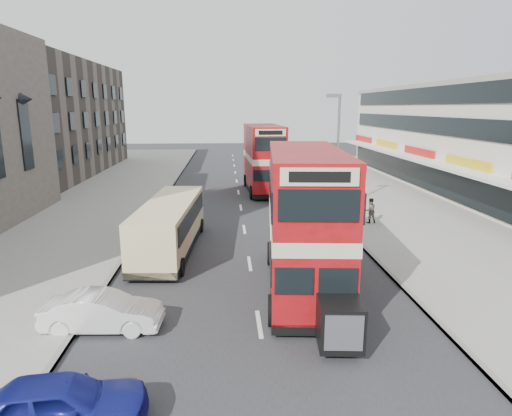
# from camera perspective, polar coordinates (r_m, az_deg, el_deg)

# --- Properties ---
(ground) EXTENTS (160.00, 160.00, 0.00)m
(ground) POSITION_cam_1_polar(r_m,az_deg,el_deg) (13.89, 1.06, -18.61)
(ground) COLOR #28282B
(ground) RESTS_ON ground
(road_surface) EXTENTS (12.00, 90.00, 0.01)m
(road_surface) POSITION_cam_1_polar(r_m,az_deg,el_deg) (32.63, -1.98, 0.06)
(road_surface) COLOR #28282B
(road_surface) RESTS_ON ground
(pavement_right) EXTENTS (12.00, 90.00, 0.15)m
(pavement_right) POSITION_cam_1_polar(r_m,az_deg,el_deg) (35.11, 17.99, 0.47)
(pavement_right) COLOR gray
(pavement_right) RESTS_ON ground
(pavement_left) EXTENTS (12.00, 90.00, 0.15)m
(pavement_left) POSITION_cam_1_polar(r_m,az_deg,el_deg) (34.38, -22.39, -0.13)
(pavement_left) COLOR gray
(pavement_left) RESTS_ON ground
(kerb_left) EXTENTS (0.20, 90.00, 0.16)m
(kerb_left) POSITION_cam_1_polar(r_m,az_deg,el_deg) (32.98, -12.63, 0.02)
(kerb_left) COLOR gray
(kerb_left) RESTS_ON ground
(kerb_right) EXTENTS (0.20, 90.00, 0.16)m
(kerb_right) POSITION_cam_1_polar(r_m,az_deg,el_deg) (33.37, 8.55, 0.34)
(kerb_right) COLOR gray
(kerb_right) RESTS_ON ground
(brick_terrace) EXTENTS (14.00, 28.00, 12.00)m
(brick_terrace) POSITION_cam_1_polar(r_m,az_deg,el_deg) (54.03, -27.20, 10.19)
(brick_terrace) COLOR #66594C
(brick_terrace) RESTS_ON ground
(commercial_row) EXTENTS (9.90, 46.20, 9.30)m
(commercial_row) POSITION_cam_1_polar(r_m,az_deg,el_deg) (39.87, 28.15, 7.73)
(commercial_row) COLOR beige
(commercial_row) RESTS_ON ground
(street_lamp) EXTENTS (1.00, 0.20, 8.12)m
(street_lamp) POSITION_cam_1_polar(r_m,az_deg,el_deg) (30.84, 10.41, 8.11)
(street_lamp) COLOR slate
(street_lamp) RESTS_ON ground
(bus_main) EXTENTS (3.51, 10.15, 5.48)m
(bus_main) POSITION_cam_1_polar(r_m,az_deg,el_deg) (17.57, 6.37, -1.58)
(bus_main) COLOR black
(bus_main) RESTS_ON ground
(bus_second) EXTENTS (3.10, 10.13, 5.56)m
(bus_second) POSITION_cam_1_polar(r_m,az_deg,el_deg) (38.41, 1.00, 6.44)
(bus_second) COLOR black
(bus_second) RESTS_ON ground
(coach) EXTENTS (2.95, 9.24, 2.41)m
(coach) POSITION_cam_1_polar(r_m,az_deg,el_deg) (22.95, -11.05, -2.06)
(coach) COLOR black
(coach) RESTS_ON ground
(car_left_near) EXTENTS (4.13, 2.03, 1.35)m
(car_left_near) POSITION_cam_1_polar(r_m,az_deg,el_deg) (11.84, -24.15, -22.15)
(car_left_near) COLOR navy
(car_left_near) RESTS_ON ground
(car_left_front) EXTENTS (3.96, 1.58, 1.28)m
(car_left_front) POSITION_cam_1_polar(r_m,az_deg,el_deg) (15.85, -19.22, -12.54)
(car_left_front) COLOR silver
(car_left_front) RESTS_ON ground
(car_right_a) EXTENTS (4.47, 2.25, 1.24)m
(car_right_a) POSITION_cam_1_polar(r_m,az_deg,el_deg) (28.44, 8.38, -0.72)
(car_right_a) COLOR maroon
(car_right_a) RESTS_ON ground
(car_right_b) EXTENTS (4.80, 2.67, 1.27)m
(car_right_b) POSITION_cam_1_polar(r_m,az_deg,el_deg) (34.58, 6.37, 1.79)
(car_right_b) COLOR #B66212
(car_right_b) RESTS_ON ground
(car_right_c) EXTENTS (4.14, 1.84, 1.38)m
(car_right_c) POSITION_cam_1_polar(r_m,az_deg,el_deg) (46.31, 3.41, 4.74)
(car_right_c) COLOR teal
(car_right_c) RESTS_ON ground
(pedestrian_near) EXTENTS (0.64, 0.48, 1.60)m
(pedestrian_near) POSITION_cam_1_polar(r_m,az_deg,el_deg) (28.48, 14.53, -0.30)
(pedestrian_near) COLOR gray
(pedestrian_near) RESTS_ON pavement_right
(pedestrian_far) EXTENTS (1.14, 0.52, 1.92)m
(pedestrian_far) POSITION_cam_1_polar(r_m,az_deg,el_deg) (44.81, 7.66, 4.92)
(pedestrian_far) COLOR gray
(pedestrian_far) RESTS_ON pavement_right
(cyclist) EXTENTS (0.71, 1.66, 2.26)m
(cyclist) POSITION_cam_1_polar(r_m,az_deg,el_deg) (34.68, 5.88, 2.13)
(cyclist) COLOR gray
(cyclist) RESTS_ON ground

